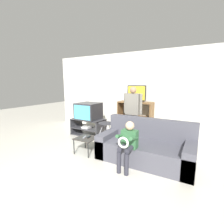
% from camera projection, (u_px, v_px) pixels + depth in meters
% --- Properties ---
extents(ground_plane, '(18.00, 18.00, 0.00)m').
position_uv_depth(ground_plane, '(64.00, 182.00, 2.69)').
color(ground_plane, beige).
extents(wall_back, '(6.40, 0.06, 2.60)m').
position_uv_depth(wall_back, '(137.00, 93.00, 5.28)').
color(wall_back, silver).
rests_on(wall_back, ground_plane).
extents(tv_stand, '(1.02, 0.57, 0.51)m').
position_uv_depth(tv_stand, '(88.00, 127.00, 5.15)').
color(tv_stand, '#38383D').
rests_on(tv_stand, ground_plane).
extents(television_main, '(0.67, 0.65, 0.51)m').
position_uv_depth(television_main, '(88.00, 111.00, 5.07)').
color(television_main, '#2D2D33').
rests_on(television_main, tv_stand).
extents(media_shelf, '(1.07, 0.44, 1.05)m').
position_uv_depth(media_shelf, '(135.00, 118.00, 5.13)').
color(media_shelf, brown).
rests_on(media_shelf, ground_plane).
extents(television_flat, '(0.59, 0.20, 0.51)m').
position_uv_depth(television_flat, '(137.00, 94.00, 4.96)').
color(television_flat, black).
rests_on(television_flat, media_shelf).
extents(folding_stool, '(0.42, 0.46, 0.63)m').
position_uv_depth(folding_stool, '(106.00, 127.00, 4.17)').
color(folding_stool, '#99999E').
rests_on(folding_stool, ground_plane).
extents(snack_table, '(0.46, 0.46, 0.37)m').
position_uv_depth(snack_table, '(86.00, 139.00, 3.79)').
color(snack_table, '#38332D').
rests_on(snack_table, ground_plane).
extents(remote_control_black, '(0.06, 0.15, 0.02)m').
position_uv_depth(remote_control_black, '(89.00, 137.00, 3.80)').
color(remote_control_black, black).
rests_on(remote_control_black, snack_table).
extents(remote_control_white, '(0.07, 0.15, 0.02)m').
position_uv_depth(remote_control_white, '(85.00, 137.00, 3.79)').
color(remote_control_white, gray).
rests_on(remote_control_white, snack_table).
extents(couch, '(1.94, 0.90, 0.85)m').
position_uv_depth(couch, '(146.00, 147.00, 3.45)').
color(couch, '#4C4C56').
rests_on(couch, ground_plane).
extents(person_standing_adult, '(0.53, 0.20, 1.53)m').
position_uv_depth(person_standing_adult, '(133.00, 109.00, 4.46)').
color(person_standing_adult, '#4C4C56').
rests_on(person_standing_adult, ground_plane).
extents(person_seated_child, '(0.33, 0.43, 0.91)m').
position_uv_depth(person_seated_child, '(128.00, 142.00, 3.03)').
color(person_seated_child, '#2D2D38').
rests_on(person_seated_child, ground_plane).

